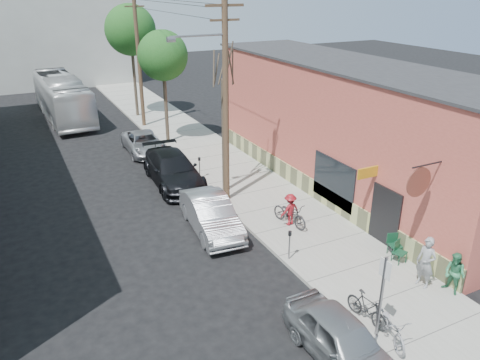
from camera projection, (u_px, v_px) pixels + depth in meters
name	position (u px, v px, depth m)	size (l,w,h in m)	color
ground	(234.00, 272.00, 17.93)	(120.00, 120.00, 0.00)	black
sidewalk	(218.00, 162.00, 28.72)	(4.50, 58.00, 0.15)	#9C9A90
cafe_building	(346.00, 126.00, 24.49)	(6.60, 20.20, 6.61)	#B85044
end_cap_building	(43.00, 27.00, 49.37)	(18.00, 8.00, 12.00)	#B1B2AC
sign_post	(382.00, 290.00, 13.86)	(0.07, 0.45, 2.80)	slate
parking_meter_near	(290.00, 241.00, 18.19)	(0.14, 0.14, 1.24)	slate
parking_meter_far	(199.00, 164.00, 25.85)	(0.14, 0.14, 1.24)	slate
utility_pole_near	(225.00, 96.00, 21.62)	(3.57, 0.28, 10.00)	#503A28
utility_pole_far	(139.00, 56.00, 34.02)	(1.80, 0.28, 10.00)	#503A28
tree_bare	(224.00, 137.00, 23.52)	(0.24, 0.24, 5.86)	#44392C
tree_leafy_mid	(163.00, 56.00, 30.08)	(3.24, 3.24, 7.42)	#44392C
tree_leafy_far	(130.00, 30.00, 36.15)	(3.93, 3.93, 8.73)	#44392C
patio_chair_a	(395.00, 245.00, 18.64)	(0.50, 0.50, 0.88)	#103B25
patio_chair_b	(400.00, 252.00, 18.14)	(0.50, 0.50, 0.88)	#103B25
patron_grey	(426.00, 262.00, 16.52)	(0.71, 0.46, 1.94)	gray
patron_green	(455.00, 274.00, 16.20)	(0.76, 0.59, 1.56)	#327D52
cyclist	(290.00, 209.00, 20.88)	(0.97, 0.55, 1.49)	maroon
cyclist_bike	(290.00, 214.00, 20.96)	(0.70, 2.02, 1.06)	black
parked_bike_a	(367.00, 308.00, 14.92)	(0.48, 1.69, 1.01)	black
parked_bike_b	(391.00, 326.00, 14.13)	(0.67, 1.92, 1.01)	gray
car_0	(342.00, 340.00, 13.46)	(1.72, 4.28, 1.46)	#93969A
car_1	(211.00, 215.00, 20.65)	(1.67, 4.79, 1.58)	#A6A9AE
car_2	(173.00, 169.00, 25.53)	(2.37, 5.83, 1.69)	black
car_3	(144.00, 143.00, 30.36)	(2.18, 4.73, 1.31)	#A0A1A7
bus	(62.00, 98.00, 37.81)	(2.86, 12.23, 3.41)	white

